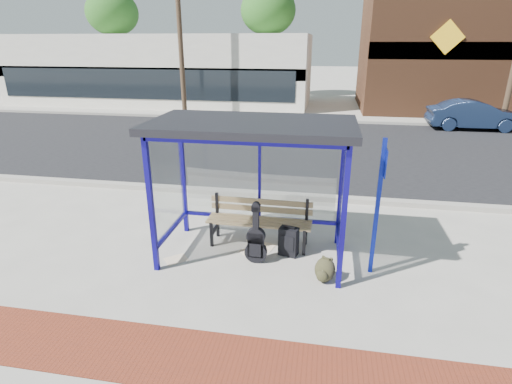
% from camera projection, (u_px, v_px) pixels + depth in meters
% --- Properties ---
extents(ground, '(120.00, 120.00, 0.00)m').
position_uv_depth(ground, '(253.00, 255.00, 7.19)').
color(ground, '#B2ADA0').
rests_on(ground, ground).
extents(brick_paver_strip, '(60.00, 1.00, 0.01)m').
position_uv_depth(brick_paver_strip, '(213.00, 361.00, 4.79)').
color(brick_paver_strip, maroon).
rests_on(brick_paver_strip, ground).
extents(curb_near, '(60.00, 0.25, 0.12)m').
position_uv_depth(curb_near, '(274.00, 195.00, 9.84)').
color(curb_near, gray).
rests_on(curb_near, ground).
extents(street_asphalt, '(60.00, 10.00, 0.00)m').
position_uv_depth(street_asphalt, '(292.00, 147.00, 14.56)').
color(street_asphalt, black).
rests_on(street_asphalt, ground).
extents(curb_far, '(60.00, 0.25, 0.12)m').
position_uv_depth(curb_far, '(302.00, 120.00, 19.24)').
color(curb_far, gray).
rests_on(curb_far, ground).
extents(far_sidewalk, '(60.00, 4.00, 0.01)m').
position_uv_depth(far_sidewalk, '(304.00, 115.00, 21.01)').
color(far_sidewalk, '#B2ADA0').
rests_on(far_sidewalk, ground).
extents(bus_shelter, '(3.30, 1.80, 2.42)m').
position_uv_depth(bus_shelter, '(253.00, 142.00, 6.52)').
color(bus_shelter, '#110A78').
rests_on(bus_shelter, ground).
extents(storefront_white, '(18.00, 6.04, 4.00)m').
position_uv_depth(storefront_white, '(162.00, 70.00, 24.51)').
color(storefront_white, silver).
rests_on(storefront_white, ground).
extents(storefront_brown, '(10.00, 7.08, 6.40)m').
position_uv_depth(storefront_brown, '(457.00, 50.00, 21.80)').
color(storefront_brown, '#59331E').
rests_on(storefront_brown, ground).
extents(tree_left, '(3.60, 3.60, 7.03)m').
position_uv_depth(tree_left, '(112.00, 13.00, 27.80)').
color(tree_left, '#4C3826').
rests_on(tree_left, ground).
extents(tree_mid, '(3.60, 3.60, 7.03)m').
position_uv_depth(tree_mid, '(268.00, 11.00, 26.02)').
color(tree_mid, '#4C3826').
rests_on(tree_mid, ground).
extents(utility_pole_west, '(1.60, 0.24, 8.00)m').
position_uv_depth(utility_pole_west, '(180.00, 30.00, 19.06)').
color(utility_pole_west, '#4C3826').
rests_on(utility_pole_west, ground).
extents(bench, '(1.94, 0.51, 0.91)m').
position_uv_depth(bench, '(260.00, 218.00, 7.43)').
color(bench, black).
rests_on(bench, ground).
extents(guitar_bag, '(0.39, 0.12, 1.05)m').
position_uv_depth(guitar_bag, '(256.00, 242.00, 6.84)').
color(guitar_bag, black).
rests_on(guitar_bag, ground).
extents(suitcase, '(0.37, 0.28, 0.57)m').
position_uv_depth(suitcase, '(289.00, 242.00, 7.10)').
color(suitcase, black).
rests_on(suitcase, ground).
extents(backpack, '(0.39, 0.37, 0.40)m').
position_uv_depth(backpack, '(324.00, 270.00, 6.35)').
color(backpack, '#2D2C19').
rests_on(backpack, ground).
extents(sign_post, '(0.09, 0.28, 2.27)m').
position_uv_depth(sign_post, '(379.00, 201.00, 6.22)').
color(sign_post, navy).
rests_on(sign_post, ground).
extents(newspaper_a, '(0.48, 0.47, 0.01)m').
position_uv_depth(newspaper_a, '(176.00, 259.00, 7.04)').
color(newspaper_a, white).
rests_on(newspaper_a, ground).
extents(newspaper_b, '(0.47, 0.47, 0.01)m').
position_uv_depth(newspaper_b, '(251.00, 252.00, 7.30)').
color(newspaper_b, white).
rests_on(newspaper_b, ground).
extents(newspaper_c, '(0.36, 0.40, 0.01)m').
position_uv_depth(newspaper_c, '(266.00, 247.00, 7.45)').
color(newspaper_c, white).
rests_on(newspaper_c, ground).
extents(parked_car, '(3.84, 1.40, 1.26)m').
position_uv_depth(parked_car, '(474.00, 115.00, 17.27)').
color(parked_car, '#182643').
rests_on(parked_car, ground).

